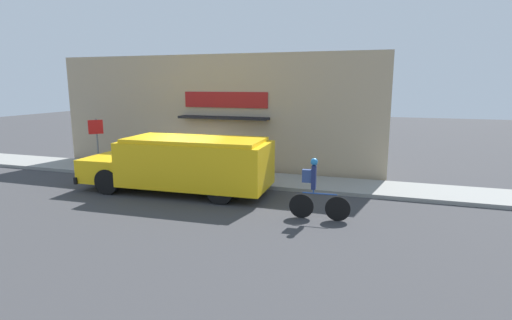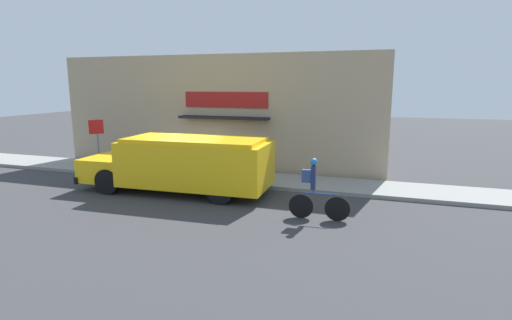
% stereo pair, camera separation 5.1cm
% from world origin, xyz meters
% --- Properties ---
extents(ground_plane, '(70.00, 70.00, 0.00)m').
position_xyz_m(ground_plane, '(0.00, 0.00, 0.00)').
color(ground_plane, '#38383A').
extents(sidewalk, '(28.00, 2.18, 0.13)m').
position_xyz_m(sidewalk, '(0.00, 1.09, 0.07)').
color(sidewalk, gray).
rests_on(sidewalk, ground_plane).
extents(storefront, '(14.82, 0.78, 4.97)m').
position_xyz_m(storefront, '(0.02, 2.48, 2.49)').
color(storefront, tan).
rests_on(storefront, ground_plane).
extents(school_bus, '(6.78, 2.75, 1.94)m').
position_xyz_m(school_bus, '(0.66, -1.25, 1.04)').
color(school_bus, yellow).
rests_on(school_bus, ground_plane).
extents(cyclist, '(1.71, 0.21, 1.74)m').
position_xyz_m(cyclist, '(5.51, -2.63, 0.82)').
color(cyclist, black).
rests_on(cyclist, ground_plane).
extents(stop_sign_post, '(0.45, 0.45, 2.15)m').
position_xyz_m(stop_sign_post, '(-4.51, 0.68, 1.58)').
color(stop_sign_post, slate).
rests_on(stop_sign_post, sidewalk).
extents(trash_bin, '(0.59, 0.59, 0.98)m').
position_xyz_m(trash_bin, '(1.74, 1.03, 0.62)').
color(trash_bin, '#2D5138').
rests_on(trash_bin, sidewalk).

